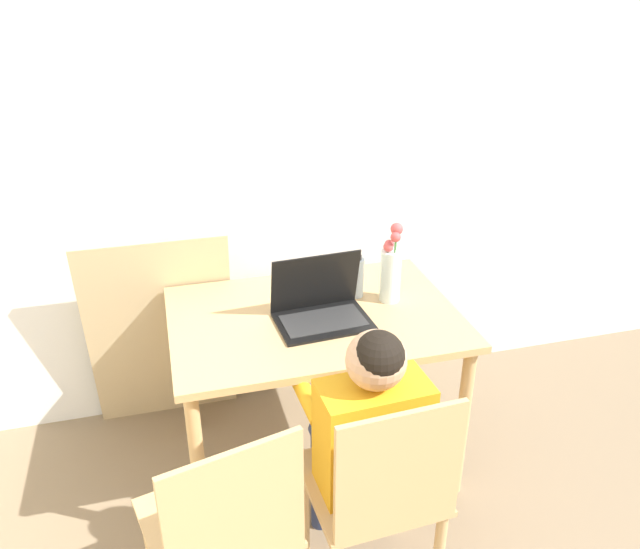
% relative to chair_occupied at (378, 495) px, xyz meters
% --- Properties ---
extents(wall_back, '(6.40, 0.05, 2.50)m').
position_rel_chair_occupied_xyz_m(wall_back, '(0.27, 1.26, 0.79)').
color(wall_back, white).
rests_on(wall_back, ground_plane).
extents(dining_table, '(1.10, 0.76, 0.71)m').
position_rel_chair_occupied_xyz_m(dining_table, '(-0.02, 0.70, 0.16)').
color(dining_table, tan).
rests_on(dining_table, ground_plane).
extents(chair_occupied, '(0.42, 0.42, 0.87)m').
position_rel_chair_occupied_xyz_m(chair_occupied, '(0.00, 0.00, 0.00)').
color(chair_occupied, tan).
rests_on(chair_occupied, ground_plane).
extents(chair_spare, '(0.48, 0.48, 0.87)m').
position_rel_chair_occupied_xyz_m(chair_spare, '(-0.48, -0.03, 0.00)').
color(chair_spare, tan).
rests_on(chair_spare, ground_plane).
extents(person_seated, '(0.36, 0.44, 1.01)m').
position_rel_chair_occupied_xyz_m(person_seated, '(-0.01, 0.12, 0.18)').
color(person_seated, orange).
rests_on(person_seated, ground_plane).
extents(laptop, '(0.36, 0.27, 0.25)m').
position_rel_chair_occupied_xyz_m(laptop, '(-0.01, 0.67, 0.31)').
color(laptop, black).
rests_on(laptop, dining_table).
extents(flower_vase, '(0.08, 0.08, 0.33)m').
position_rel_chair_occupied_xyz_m(flower_vase, '(0.30, 0.74, 0.39)').
color(flower_vase, silver).
rests_on(flower_vase, dining_table).
extents(water_bottle, '(0.06, 0.06, 0.18)m').
position_rel_chair_occupied_xyz_m(water_bottle, '(0.18, 0.81, 0.34)').
color(water_bottle, silver).
rests_on(water_bottle, dining_table).
extents(cardboard_panel, '(0.63, 0.14, 0.93)m').
position_rel_chair_occupied_xyz_m(cardboard_panel, '(-0.61, 1.13, 0.00)').
color(cardboard_panel, tan).
rests_on(cardboard_panel, ground_plane).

